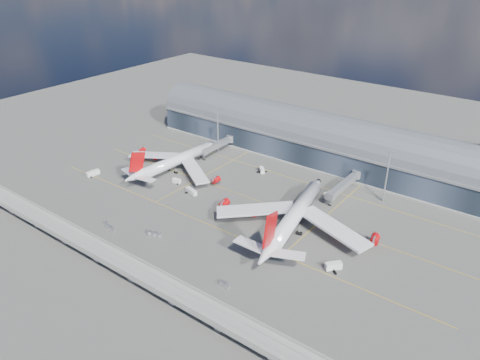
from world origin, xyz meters
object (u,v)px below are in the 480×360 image
Objects in this scene: service_truck_1 at (177,181)px; cargo_train_0 at (109,227)px; floodlight_mast_left at (218,129)px; service_truck_0 at (93,173)px; service_truck_2 at (191,191)px; cargo_train_2 at (224,284)px; airliner_right at (294,217)px; service_truck_4 at (329,195)px; service_truck_3 at (333,266)px; floodlight_mast_right at (387,175)px; service_truck_5 at (262,170)px; cargo_train_1 at (154,234)px; airliner_left at (174,161)px.

cargo_train_0 is at bearing 179.62° from service_truck_1.
floodlight_mast_left is 73.00m from service_truck_0.
service_truck_2 reaches higher than cargo_train_2.
airliner_right is (78.89, -46.70, -7.57)m from floodlight_mast_left.
cargo_train_2 is (0.19, -80.09, -0.74)m from service_truck_4.
service_truck_2 is 82.78m from service_truck_3.
floodlight_mast_right reaches higher than service_truck_3.
service_truck_5 is at bearing -172.14° from floodlight_mast_right.
cargo_train_1 is at bearing -119.53° from service_truck_3.
floodlight_mast_right is 108.04m from cargo_train_1.
service_truck_0 is at bearing -115.75° from floodlight_mast_left.
airliner_left is 81.39m from airliner_right.
cargo_train_0 is at bearing -22.76° from service_truck_0.
airliner_right is 10.27× the size of service_truck_0.
airliner_right reaches higher than airliner_left.
service_truck_0 reaches higher than cargo_train_1.
cargo_train_2 is (43.51, -7.52, -0.05)m from cargo_train_1.
floodlight_mast_left reaches higher than airliner_right.
airliner_left reaches higher than cargo_train_2.
service_truck_5 is (27.37, 36.29, 0.06)m from service_truck_1.
floodlight_mast_left is 3.60× the size of service_truck_0.
airliner_left reaches higher than service_truck_4.
service_truck_0 is 113.31m from cargo_train_2.
service_truck_0 reaches higher than cargo_train_0.
floodlight_mast_right is at bearing -43.78° from service_truck_2.
airliner_right reaches higher than service_truck_4.
service_truck_0 is 136.25m from service_truck_3.
cargo_train_0 is (6.49, -47.93, -0.46)m from service_truck_1.
service_truck_1 is at bearing -38.28° from airliner_left.
service_truck_0 is 0.77× the size of cargo_train_0.
airliner_right is 30.12m from service_truck_3.
airliner_right reaches higher than cargo_train_1.
floodlight_mast_left reaches higher than cargo_train_2.
cargo_train_1 is 44.16m from cargo_train_2.
service_truck_1 is at bearing 49.58° from cargo_train_2.
service_truck_4 is at bearing -43.05° from service_truck_2.
service_truck_4 is 101.54m from cargo_train_0.
floodlight_mast_right reaches higher than cargo_train_0.
floodlight_mast_right is 101.82m from service_truck_1.
service_truck_3 is 94.44m from cargo_train_0.
cargo_train_2 is at bearing -6.36° from service_truck_0.
cargo_train_1 is at bearing -150.28° from airliner_right.
service_truck_1 is at bearing -170.89° from service_truck_5.
service_truck_0 is at bearing 70.00° from cargo_train_2.
cargo_train_1 is (19.01, 7.58, 0.07)m from cargo_train_0.
service_truck_3 is 1.19× the size of service_truck_5.
service_truck_5 is (38.55, 26.42, -4.23)m from airliner_left.
cargo_train_0 is (-20.88, -84.21, -0.52)m from service_truck_5.
service_truck_4 is 1.24× the size of cargo_train_2.
service_truck_1 is at bearing -78.07° from floodlight_mast_left.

